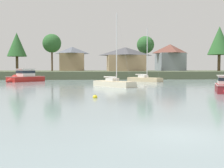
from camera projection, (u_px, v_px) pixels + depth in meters
ground_plane at (177, 134)px, 11.74m from camera, size 400.00×400.00×0.00m
far_shore_bank at (101, 74)px, 90.44m from camera, size 167.04×44.27×1.87m
sailboat_cream at (114, 85)px, 42.46m from camera, size 5.93×6.93×11.05m
cruiser_red at (23, 79)px, 58.07m from camera, size 7.47×8.43×4.65m
sailboat_sand at (145, 80)px, 58.86m from camera, size 6.46×7.30×11.22m
mooring_buoy_yellow at (95, 97)px, 26.21m from camera, size 0.42×0.42×0.47m
shore_tree_center_right at (219, 41)px, 86.27m from camera, size 6.83×6.83×13.19m
shore_tree_inland_c at (17, 45)px, 77.50m from camera, size 5.15×5.15×10.25m
shore_tree_inland_a at (52, 43)px, 85.31m from camera, size 5.43×5.43×10.82m
shore_tree_inland_b at (145, 45)px, 89.24m from camera, size 5.30×5.30×10.62m
cottage_near_water at (170, 57)px, 97.49m from camera, size 8.78×10.53×8.81m
cottage_hillside at (72, 58)px, 95.82m from camera, size 8.14×10.54×7.83m
cottage_eastern at (125, 59)px, 84.41m from camera, size 11.14×10.32×6.87m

